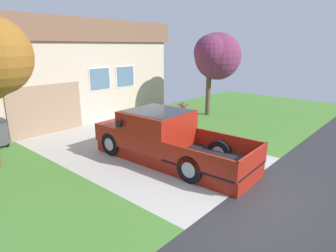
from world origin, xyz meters
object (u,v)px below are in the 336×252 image
Objects in this scene: person_with_hat at (183,122)px; handbag at (186,145)px; pickup_truck at (161,138)px; neighbor_tree at (216,56)px; house_with_garage at (49,69)px.

handbag is (-0.09, -0.25, -0.79)m from person_with_hat.
handbag is at bearing -3.90° from pickup_truck.
neighbor_tree reaches higher than handbag.
pickup_truck is at bearing 24.21° from person_with_hat.
person_with_hat is at bearing 5.97° from pickup_truck.
pickup_truck is 1.28× the size of neighbor_tree.
person_with_hat is 5.83m from neighbor_tree.
handbag is at bearing -86.83° from house_with_garage.
house_with_garage is at bearing 93.17° from handbag.
person_with_hat reaches higher than handbag.
person_with_hat reaches higher than pickup_truck.
house_with_garage reaches higher than pickup_truck.
house_with_garage is 8.89m from neighbor_tree.
person_with_hat is 4.03× the size of handbag.
handbag is at bearing 86.05° from person_with_hat.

